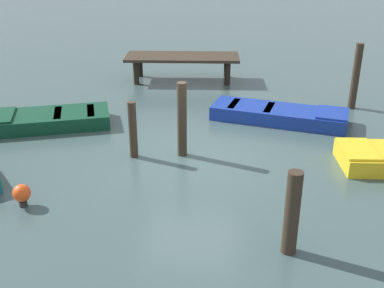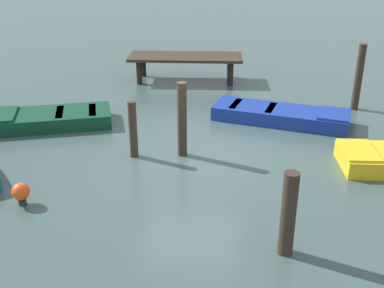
% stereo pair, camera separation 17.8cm
% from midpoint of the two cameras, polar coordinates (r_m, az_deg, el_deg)
% --- Properties ---
extents(ground_plane, '(80.00, 80.00, 0.00)m').
position_cam_midpoint_polar(ground_plane, '(11.53, -0.44, -1.59)').
color(ground_plane, '#384C4C').
extents(dock_segment, '(4.33, 2.01, 0.95)m').
position_cam_midpoint_polar(dock_segment, '(17.64, -1.48, 10.31)').
color(dock_segment, '#33281E').
rests_on(dock_segment, ground_plane).
extents(rowboat_dark_green, '(3.63, 2.50, 0.46)m').
position_cam_midpoint_polar(rowboat_dark_green, '(13.96, -17.48, 2.89)').
color(rowboat_dark_green, '#0C3823').
rests_on(rowboat_dark_green, ground_plane).
extents(rowboat_blue, '(4.04, 1.94, 0.46)m').
position_cam_midpoint_polar(rowboat_blue, '(13.93, 10.30, 3.58)').
color(rowboat_blue, navy).
rests_on(rowboat_blue, ground_plane).
extents(mooring_piling_near_left, '(0.26, 0.26, 1.54)m').
position_cam_midpoint_polar(mooring_piling_near_left, '(7.99, 11.46, -8.28)').
color(mooring_piling_near_left, '#33281E').
rests_on(mooring_piling_near_left, ground_plane).
extents(mooring_piling_mid_left, '(0.23, 0.23, 1.86)m').
position_cam_midpoint_polar(mooring_piling_mid_left, '(11.28, -1.68, 2.96)').
color(mooring_piling_mid_left, '#33281E').
rests_on(mooring_piling_mid_left, ground_plane).
extents(mooring_piling_center, '(0.23, 0.23, 2.05)m').
position_cam_midpoint_polar(mooring_piling_center, '(15.39, 19.02, 7.78)').
color(mooring_piling_center, '#33281E').
rests_on(mooring_piling_center, ground_plane).
extents(mooring_piling_mid_right, '(0.20, 0.20, 1.42)m').
position_cam_midpoint_polar(mooring_piling_mid_right, '(11.37, -7.67, 1.71)').
color(mooring_piling_mid_right, '#33281E').
rests_on(mooring_piling_mid_right, ground_plane).
extents(marker_buoy, '(0.36, 0.36, 0.48)m').
position_cam_midpoint_polar(marker_buoy, '(9.98, -20.54, -5.71)').
color(marker_buoy, '#262626').
rests_on(marker_buoy, ground_plane).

